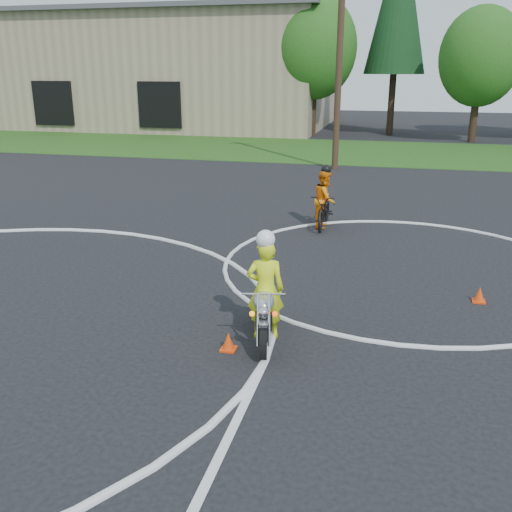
# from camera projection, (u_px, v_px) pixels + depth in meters

# --- Properties ---
(grass_strip) EXTENTS (120.00, 10.00, 0.02)m
(grass_strip) POSITION_uv_depth(u_px,v_px,m) (258.00, 148.00, 32.24)
(grass_strip) COLOR #1E4714
(grass_strip) RESTS_ON ground
(course_markings) EXTENTS (19.05, 19.05, 0.12)m
(course_markings) POSITION_uv_depth(u_px,v_px,m) (86.00, 303.00, 10.87)
(course_markings) COLOR silver
(course_markings) RESTS_ON ground
(primary_motorcycle) EXTENTS (0.69, 1.88, 1.00)m
(primary_motorcycle) POSITION_uv_depth(u_px,v_px,m) (264.00, 313.00, 9.27)
(primary_motorcycle) COLOR black
(primary_motorcycle) RESTS_ON ground
(rider_primary_grp) EXTENTS (0.69, 0.53, 1.86)m
(rider_primary_grp) POSITION_uv_depth(u_px,v_px,m) (265.00, 286.00, 9.27)
(rider_primary_grp) COLOR #E8FF1A
(rider_primary_grp) RESTS_ON ground
(rider_second_grp) EXTENTS (0.66, 1.84, 1.77)m
(rider_second_grp) POSITION_uv_depth(u_px,v_px,m) (325.00, 205.00, 16.00)
(rider_second_grp) COLOR black
(rider_second_grp) RESTS_ON ground
(traffic_cones) EXTENTS (21.92, 11.82, 0.30)m
(traffic_cones) POSITION_uv_depth(u_px,v_px,m) (255.00, 329.00, 9.50)
(traffic_cones) COLOR #EB3F0C
(traffic_cones) RESTS_ON ground
(warehouse) EXTENTS (41.00, 17.00, 8.30)m
(warehouse) POSITION_uv_depth(u_px,v_px,m) (85.00, 71.00, 47.07)
(warehouse) COLOR tan
(warehouse) RESTS_ON ground
(utility_poles) EXTENTS (41.60, 1.12, 10.00)m
(utility_poles) POSITION_uv_depth(u_px,v_px,m) (340.00, 46.00, 23.95)
(utility_poles) COLOR #473321
(utility_poles) RESTS_ON ground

